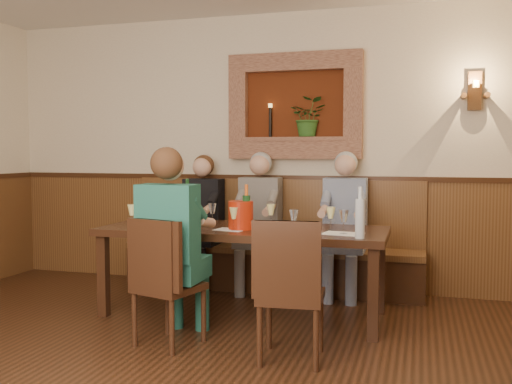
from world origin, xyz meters
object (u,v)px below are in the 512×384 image
at_px(bench, 271,257).
at_px(person_bench_mid, 258,234).
at_px(wine_bottle_green_a, 246,211).
at_px(chair_near_right, 291,319).
at_px(person_bench_right, 344,237).
at_px(person_bench_left, 201,233).
at_px(water_bottle, 360,217).
at_px(chair_near_left, 168,308).
at_px(person_chair_front, 174,261).
at_px(spittoon_bucket, 241,215).
at_px(wine_bottle_green_b, 187,205).
at_px(dining_table, 243,236).

relative_size(bench, person_bench_mid, 2.16).
bearing_deg(person_bench_mid, wine_bottle_green_a, -79.96).
bearing_deg(chair_near_right, person_bench_right, 80.96).
height_order(person_bench_mid, person_bench_right, person_bench_right).
bearing_deg(person_bench_left, person_bench_right, -0.05).
bearing_deg(person_bench_mid, water_bottle, -46.38).
relative_size(chair_near_left, person_bench_right, 0.66).
distance_m(person_chair_front, wine_bottle_green_a, 0.84).
height_order(person_bench_left, spittoon_bucket, person_bench_left).
bearing_deg(person_bench_left, water_bottle, -34.16).
relative_size(wine_bottle_green_a, water_bottle, 0.96).
distance_m(wine_bottle_green_b, water_bottle, 1.63).
bearing_deg(bench, person_bench_right, -8.03).
relative_size(person_chair_front, wine_bottle_green_a, 3.84).
xyz_separation_m(bench, chair_near_right, (0.63, -1.88, -0.05)).
relative_size(person_bench_right, person_chair_front, 0.98).
relative_size(chair_near_right, person_bench_mid, 0.69).
xyz_separation_m(bench, chair_near_left, (-0.29, -1.82, -0.06)).
relative_size(chair_near_left, water_bottle, 2.41).
bearing_deg(person_bench_right, spittoon_bucket, -127.46).
height_order(spittoon_bucket, water_bottle, water_bottle).
relative_size(person_chair_front, spittoon_bucket, 6.10).
xyz_separation_m(person_bench_right, wine_bottle_green_b, (-1.30, -0.73, 0.34)).
distance_m(dining_table, water_bottle, 1.09).
distance_m(bench, person_bench_right, 0.79).
bearing_deg(wine_bottle_green_b, person_bench_left, 102.89).
relative_size(bench, wine_bottle_green_b, 7.48).
bearing_deg(person_bench_right, wine_bottle_green_b, -150.78).
relative_size(dining_table, wine_bottle_green_b, 5.99).
xyz_separation_m(chair_near_right, water_bottle, (0.39, 0.60, 0.63)).
distance_m(chair_near_left, person_bench_left, 1.79).
xyz_separation_m(chair_near_right, spittoon_bucket, (-0.61, 0.83, 0.59)).
relative_size(person_bench_left, person_bench_mid, 0.98).
distance_m(spittoon_bucket, wine_bottle_green_b, 0.61).
height_order(person_chair_front, spittoon_bucket, person_chair_front).
xyz_separation_m(dining_table, person_bench_right, (0.74, 0.84, -0.10)).
bearing_deg(bench, water_bottle, -51.64).
relative_size(bench, chair_near_right, 3.14).
xyz_separation_m(dining_table, person_bench_left, (-0.72, 0.84, -0.12)).
bearing_deg(chair_near_left, person_bench_left, 120.60).
height_order(person_bench_right, wine_bottle_green_a, person_bench_right).
bearing_deg(person_bench_right, person_bench_left, 179.95).
bearing_deg(bench, chair_near_right, -71.55).
relative_size(spittoon_bucket, wine_bottle_green_b, 0.58).
xyz_separation_m(person_chair_front, wine_bottle_green_b, (-0.27, 0.89, 0.33)).
bearing_deg(chair_near_right, person_bench_mid, 107.18).
bearing_deg(wine_bottle_green_b, spittoon_bucket, -21.44).
xyz_separation_m(dining_table, bench, (0.00, 0.94, -0.35)).
xyz_separation_m(bench, person_bench_mid, (-0.11, -0.10, 0.24)).
bearing_deg(bench, chair_near_left, -99.15).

